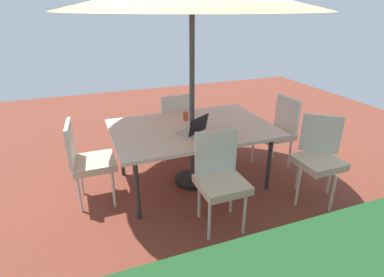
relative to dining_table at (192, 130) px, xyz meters
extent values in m
cube|color=brown|center=(0.00, 0.00, -0.73)|extent=(10.00, 10.00, 0.02)
cube|color=silver|center=(0.00, 0.00, 0.03)|extent=(1.90, 1.29, 0.04)
cylinder|color=#333333|center=(-0.80, -0.50, -0.36)|extent=(0.05, 0.05, 0.72)
cylinder|color=#333333|center=(0.80, -0.50, -0.36)|extent=(0.05, 0.05, 0.72)
cylinder|color=#333333|center=(-0.80, 0.50, -0.36)|extent=(0.05, 0.05, 0.72)
cylinder|color=#333333|center=(0.80, 0.50, -0.36)|extent=(0.05, 0.05, 0.72)
cylinder|color=#4C4C4C|center=(0.00, 0.00, 0.45)|extent=(0.06, 0.06, 2.33)
cylinder|color=black|center=(0.00, 0.00, -0.69)|extent=(0.44, 0.44, 0.06)
cube|color=beige|center=(-1.18, 0.88, -0.23)|extent=(0.46, 0.46, 0.08)
cube|color=white|center=(-1.31, 0.72, 0.04)|extent=(0.37, 0.30, 0.45)
cylinder|color=white|center=(-0.93, 0.91, -0.49)|extent=(0.03, 0.03, 0.45)
cylinder|color=white|center=(-1.21, 1.13, -0.49)|extent=(0.03, 0.03, 0.45)
cylinder|color=white|center=(-1.15, 0.63, -0.49)|extent=(0.03, 0.03, 0.45)
cylinder|color=white|center=(-1.43, 0.85, -0.49)|extent=(0.03, 0.03, 0.45)
cube|color=beige|center=(1.17, -0.01, -0.23)|extent=(0.46, 0.46, 0.08)
cube|color=white|center=(1.38, -0.03, 0.04)|extent=(0.08, 0.44, 0.45)
cylinder|color=white|center=(1.01, 0.19, -0.49)|extent=(0.03, 0.03, 0.45)
cylinder|color=white|center=(0.98, -0.17, -0.49)|extent=(0.03, 0.03, 0.45)
cylinder|color=white|center=(1.37, 0.15, -0.49)|extent=(0.03, 0.03, 0.45)
cylinder|color=white|center=(1.33, -0.21, -0.49)|extent=(0.03, 0.03, 0.45)
cube|color=beige|center=(0.04, 0.91, -0.23)|extent=(0.46, 0.46, 0.08)
cube|color=white|center=(0.01, 0.70, 0.04)|extent=(0.44, 0.09, 0.45)
cylinder|color=white|center=(0.23, 1.07, -0.49)|extent=(0.03, 0.03, 0.45)
cylinder|color=white|center=(-0.12, 1.11, -0.49)|extent=(0.03, 0.03, 0.45)
cylinder|color=white|center=(0.19, 0.71, -0.49)|extent=(0.03, 0.03, 0.45)
cylinder|color=white|center=(-0.16, 0.75, -0.49)|extent=(0.03, 0.03, 0.45)
cube|color=beige|center=(-1.19, -0.01, -0.23)|extent=(0.46, 0.46, 0.08)
cube|color=white|center=(-1.40, -0.03, 0.04)|extent=(0.07, 0.44, 0.45)
cylinder|color=white|center=(-1.00, -0.18, -0.49)|extent=(0.03, 0.03, 0.45)
cylinder|color=white|center=(-1.03, 0.18, -0.49)|extent=(0.03, 0.03, 0.45)
cylinder|color=white|center=(-1.36, -0.21, -0.49)|extent=(0.03, 0.03, 0.45)
cylinder|color=white|center=(-1.39, 0.15, -0.49)|extent=(0.03, 0.03, 0.45)
cube|color=beige|center=(0.01, -0.87, -0.23)|extent=(0.46, 0.46, 0.08)
cube|color=white|center=(-0.02, -0.66, 0.04)|extent=(0.44, 0.09, 0.45)
cylinder|color=white|center=(-0.15, -1.07, -0.49)|extent=(0.03, 0.03, 0.45)
cylinder|color=white|center=(0.21, -1.03, -0.49)|extent=(0.03, 0.03, 0.45)
cylinder|color=white|center=(-0.19, -0.71, -0.49)|extent=(0.03, 0.03, 0.45)
cylinder|color=white|center=(0.16, -0.67, -0.49)|extent=(0.03, 0.03, 0.45)
cube|color=#B7B7BC|center=(0.07, 0.15, 0.05)|extent=(0.39, 0.36, 0.02)
cube|color=black|center=(0.01, 0.25, 0.16)|extent=(0.30, 0.21, 0.20)
cylinder|color=#CC4C33|center=(-0.01, -0.25, 0.10)|extent=(0.07, 0.07, 0.11)
camera|label=1|loc=(1.26, 3.26, 1.40)|focal=29.12mm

